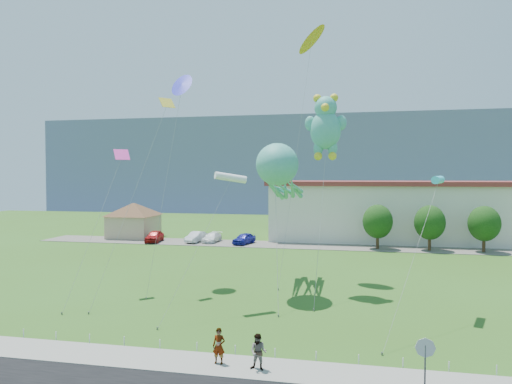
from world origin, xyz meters
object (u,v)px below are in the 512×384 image
pedestrian_right (258,352)px  parked_car_silver (196,237)px  pavilion (134,217)px  parked_car_white (212,237)px  stop_sign (425,353)px  teddy_bear_kite (326,125)px  warehouse (494,211)px  octopus_kite (280,174)px  pedestrian_left (219,346)px  parked_car_blue (244,239)px  parked_car_red (155,236)px

pedestrian_right → parked_car_silver: 41.25m
pavilion → parked_car_white: pavilion is taller
stop_sign → teddy_bear_kite: 20.57m
parked_car_silver → parked_car_white: bearing=21.5°
warehouse → octopus_kite: (-24.71, -32.38, 4.95)m
pavilion → warehouse: bearing=6.8°
stop_sign → octopus_kite: 19.23m
teddy_bear_kite → octopus_kite: bearing=-165.0°
octopus_kite → pedestrian_right: bearing=-85.2°
pavilion → pedestrian_left: bearing=-58.9°
stop_sign → parked_car_blue: size_ratio=0.60×
parked_car_silver → teddy_bear_kite: (18.23, -22.48, 12.08)m
pedestrian_left → pedestrian_right: 1.98m
warehouse → teddy_bear_kite: teddy_bear_kite is taller
pedestrian_left → teddy_bear_kite: teddy_bear_kite is taller
pavilion → stop_sign: (33.50, -42.21, -1.15)m
stop_sign → parked_car_silver: stop_sign is taller
octopus_kite → parked_car_white: bearing=118.0°
pavilion → warehouse: size_ratio=0.15×
pedestrian_left → parked_car_blue: size_ratio=0.40×
parked_car_blue → stop_sign: bearing=-51.4°
pavilion → pedestrian_left: pavilion is taller
parked_car_red → warehouse: bearing=3.7°
warehouse → parked_car_silver: 40.67m
parked_car_silver → pavilion: bearing=172.3°
stop_sign → parked_car_silver: (-23.02, 39.22, -1.12)m
pavilion → parked_car_red: (4.93, -3.89, -2.20)m
stop_sign → pedestrian_left: (-8.95, 1.53, -0.94)m
stop_sign → teddy_bear_kite: bearing=106.0°
parked_car_blue → octopus_kite: octopus_kite is taller
stop_sign → parked_car_blue: 42.17m
parked_car_white → octopus_kite: 28.34m
parked_car_white → stop_sign: bearing=-58.3°
parked_car_blue → teddy_bear_kite: teddy_bear_kite is taller
parked_car_white → parked_car_red: bearing=-165.7°
parked_car_blue → octopus_kite: bearing=-54.7°
parked_car_silver → warehouse: bearing=21.0°
pavilion → parked_car_blue: (17.19, -3.33, -2.26)m
parked_car_red → parked_car_blue: parked_car_red is taller
pedestrian_left → warehouse: bearing=64.4°
parked_car_silver → parked_car_blue: (6.70, -0.34, 0.02)m
stop_sign → parked_car_red: size_ratio=0.56×
stop_sign → parked_car_white: size_ratio=0.60×
warehouse → pavilion: bearing=-173.2°
warehouse → parked_car_silver: (-39.52, -8.99, -3.37)m
pedestrian_left → octopus_kite: size_ratio=0.14×
pedestrian_right → octopus_kite: size_ratio=0.13×
warehouse → parked_car_blue: 34.28m
pavilion → octopus_kite: (25.29, -26.38, 6.05)m
parked_car_blue → parked_car_white: bearing=-174.4°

